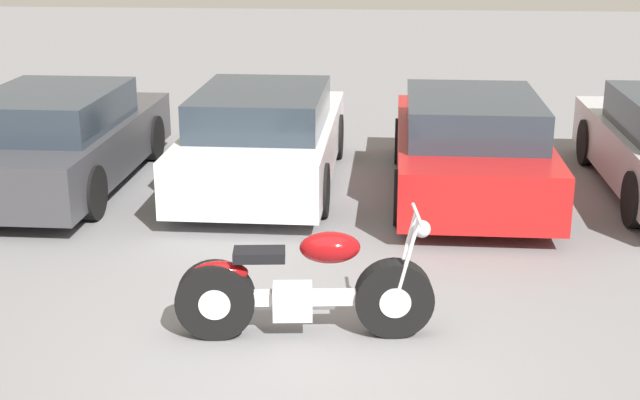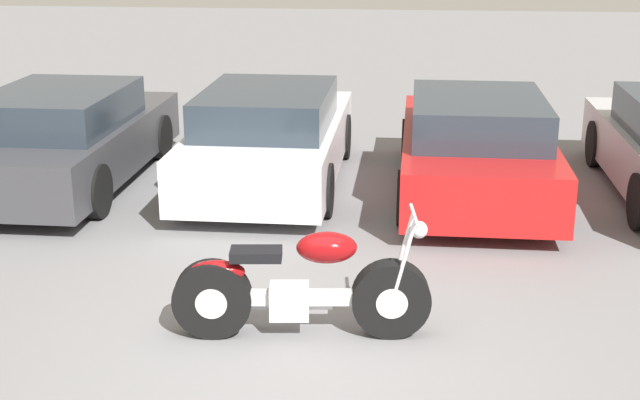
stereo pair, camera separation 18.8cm
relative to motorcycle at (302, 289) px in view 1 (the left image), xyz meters
The scene contains 5 objects.
ground_plane 0.70m from the motorcycle, 83.93° to the right, with size 60.00×60.00×0.00m, color slate.
motorcycle is the anchor object (origin of this frame).
parked_car_dark_grey 5.68m from the motorcycle, 131.16° to the left, with size 1.95×4.54×1.35m.
parked_car_white 4.72m from the motorcycle, 102.19° to the left, with size 1.95×4.54×1.35m.
parked_car_red 4.73m from the motorcycle, 68.36° to the left, with size 1.95×4.54×1.35m.
Camera 1 is at (0.69, -6.49, 3.48)m, focal length 50.00 mm.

